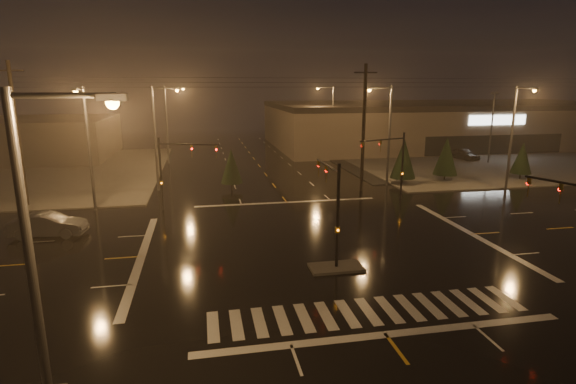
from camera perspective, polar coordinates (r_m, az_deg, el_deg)
name	(u,v)px	position (r m, az deg, el deg)	size (l,w,h in m)	color
ground	(318,245)	(29.31, 3.87, -6.67)	(140.00, 140.00, 0.00)	black
sidewalk_ne	(470,158)	(68.42, 22.15, 4.00)	(36.00, 36.00, 0.12)	#44423D
sidewalk_nw	(3,174)	(61.86, -32.46, 1.99)	(36.00, 36.00, 0.12)	#44423D
median_island	(336,267)	(25.70, 6.16, -9.50)	(3.00, 1.60, 0.15)	#44423D
crosswalk	(368,311)	(21.47, 10.17, -14.68)	(15.00, 2.60, 0.01)	beige
stop_bar_near	(386,335)	(19.86, 12.31, -17.27)	(16.00, 0.50, 0.01)	beige
stop_bar_far	(287,202)	(39.56, -0.17, -1.31)	(16.00, 0.50, 0.01)	beige
parking_lot	(511,160)	(69.68, 26.50, 3.71)	(50.00, 24.00, 0.08)	black
retail_building	(446,122)	(84.16, 19.38, 8.40)	(60.20, 28.30, 7.20)	#6B5D4D
signal_mast_median	(333,200)	(25.37, 5.75, -1.02)	(0.25, 4.59, 6.00)	black
signal_mast_ne	(394,158)	(40.80, 13.31, 4.21)	(4.84, 1.86, 6.00)	black
signal_mast_nw	(173,165)	(37.34, -14.42, 3.33)	(4.84, 1.86, 6.00)	black
streetlight_0	(43,257)	(13.00, -28.65, -7.30)	(2.77, 0.32, 10.00)	#38383A
streetlight_1	(158,131)	(44.98, -16.18, 7.45)	(2.77, 0.32, 10.00)	#38383A
streetlight_2	(169,119)	(60.88, -14.89, 8.94)	(2.77, 0.32, 10.00)	#38383A
streetlight_3	(387,129)	(46.56, 12.41, 7.85)	(2.77, 0.32, 10.00)	#38383A
streetlight_4	(331,116)	(65.36, 5.46, 9.59)	(2.77, 0.32, 10.00)	#38383A
streetlight_5	(87,140)	(39.04, -24.12, 5.99)	(0.32, 2.77, 10.00)	#38383A
streetlight_6	(514,131)	(47.90, 26.81, 6.88)	(0.32, 2.77, 10.00)	#38383A
utility_pole_0	(18,134)	(43.42, -31.10, 6.31)	(2.20, 0.32, 12.00)	black
utility_pole_1	(364,128)	(43.50, 9.58, 8.04)	(2.20, 0.32, 12.00)	black
conifer_0	(404,158)	(47.79, 14.47, 4.15)	(2.60, 2.60, 4.76)	black
conifer_1	(446,156)	(50.96, 19.45, 4.32)	(2.55, 2.55, 4.68)	black
conifer_2	(522,158)	(55.01, 27.60, 3.89)	(2.20, 2.20, 4.14)	black
conifer_3	(231,166)	(44.22, -7.20, 3.28)	(2.14, 2.14, 4.04)	black
car_parked	(463,154)	(66.97, 21.38, 4.55)	(1.98, 4.91, 1.67)	black
car_crossing	(48,225)	(34.66, -28.17, -3.69)	(1.71, 4.90, 1.61)	#4F5256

